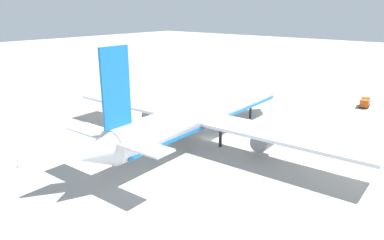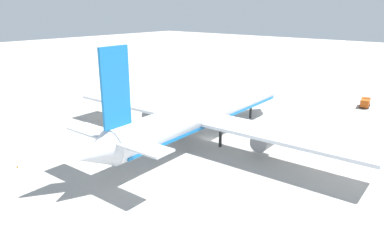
{
  "view_description": "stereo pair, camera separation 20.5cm",
  "coord_description": "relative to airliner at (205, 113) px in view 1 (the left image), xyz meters",
  "views": [
    {
      "loc": [
        -65.22,
        -49.48,
        30.42
      ],
      "look_at": [
        -1.64,
        3.86,
        4.26
      ],
      "focal_mm": 33.45,
      "sensor_mm": 36.0,
      "label": 1
    },
    {
      "loc": [
        -65.09,
        -49.64,
        30.42
      ],
      "look_at": [
        -1.64,
        3.86,
        4.26
      ],
      "focal_mm": 33.45,
      "sensor_mm": 36.0,
      "label": 2
    }
  ],
  "objects": [
    {
      "name": "service_truck_4",
      "position": [
        56.18,
        -20.82,
        -5.21
      ],
      "size": [
        5.78,
        3.45,
        2.71
      ],
      "color": "#BF4C14",
      "rests_on": "ground"
    },
    {
      "name": "traffic_cone_2",
      "position": [
        -36.54,
        18.8,
        -6.45
      ],
      "size": [
        0.36,
        0.36,
        0.55
      ],
      "primitive_type": "cone",
      "color": "orange",
      "rests_on": "ground"
    },
    {
      "name": "ground_plane",
      "position": [
        1.3,
        -0.01,
        -6.73
      ],
      "size": [
        600.0,
        600.0,
        0.0
      ],
      "primitive_type": "plane",
      "color": "#ADA8A0"
    },
    {
      "name": "traffic_cone_4",
      "position": [
        44.85,
        41.37,
        -6.45
      ],
      "size": [
        0.36,
        0.36,
        0.55
      ],
      "primitive_type": "cone",
      "color": "orange",
      "rests_on": "ground"
    },
    {
      "name": "airliner",
      "position": [
        0.0,
        0.0,
        0.0
      ],
      "size": [
        72.11,
        77.87,
        24.39
      ],
      "color": "silver",
      "rests_on": "ground"
    }
  ]
}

